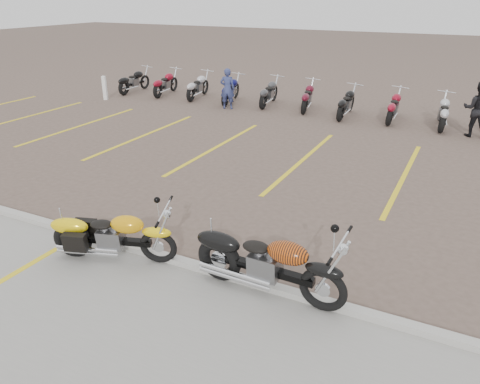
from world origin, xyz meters
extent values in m
plane|color=brown|center=(0.00, 0.00, 0.00)|extent=(100.00, 100.00, 0.00)
cube|color=#9E9B93|center=(0.00, -4.50, 0.01)|extent=(60.00, 5.00, 0.01)
cube|color=#ADAAA3|center=(0.00, -2.00, 0.06)|extent=(60.00, 0.18, 0.12)
torus|color=black|center=(-0.37, -2.10, 0.32)|extent=(0.65, 0.30, 0.64)
torus|color=black|center=(-1.83, -2.58, 0.32)|extent=(0.70, 0.37, 0.68)
cube|color=black|center=(-1.10, -2.34, 0.38)|extent=(1.26, 0.51, 0.10)
cube|color=slate|center=(-1.14, -2.36, 0.44)|extent=(0.49, 0.41, 0.34)
ellipsoid|color=orange|center=(-0.83, -2.25, 0.73)|extent=(0.64, 0.48, 0.30)
ellipsoid|color=black|center=(-1.27, -2.40, 0.69)|extent=(0.45, 0.36, 0.12)
torus|color=black|center=(2.50, -2.11, 0.35)|extent=(0.72, 0.14, 0.72)
torus|color=black|center=(0.79, -2.06, 0.35)|extent=(0.77, 0.21, 0.76)
cube|color=black|center=(1.65, -2.09, 0.42)|extent=(1.44, 0.18, 0.11)
cube|color=slate|center=(1.59, -2.08, 0.49)|extent=(0.47, 0.35, 0.38)
ellipsoid|color=black|center=(1.96, -2.10, 0.82)|extent=(0.65, 0.37, 0.33)
ellipsoid|color=black|center=(1.45, -2.08, 0.78)|extent=(0.44, 0.30, 0.13)
imported|color=navy|center=(-4.76, 8.54, 0.79)|extent=(0.66, 0.53, 1.58)
imported|color=black|center=(4.08, 8.70, 0.88)|extent=(0.89, 0.71, 1.76)
cube|color=white|center=(-10.24, 7.66, 0.50)|extent=(0.19, 0.19, 1.00)
camera|label=1|loc=(3.95, -7.63, 4.28)|focal=35.00mm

